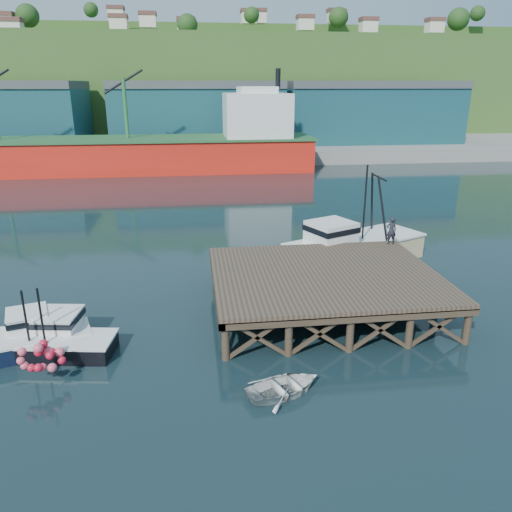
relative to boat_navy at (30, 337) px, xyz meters
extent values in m
plane|color=black|center=(9.10, 2.73, -0.66)|extent=(300.00, 300.00, 0.00)
cube|color=brown|center=(14.60, 2.73, 1.34)|extent=(12.00, 10.00, 0.25)
cube|color=#473828|center=(14.60, -2.12, 1.09)|extent=(12.00, 0.30, 0.35)
cylinder|color=#473828|center=(8.90, -1.97, 0.14)|extent=(0.36, 0.36, 2.60)
cylinder|color=#473828|center=(20.30, -1.97, 0.14)|extent=(0.36, 0.36, 2.60)
cylinder|color=#473828|center=(8.90, 7.43, 0.14)|extent=(0.36, 0.36, 2.60)
cylinder|color=#473828|center=(20.30, 7.43, 0.14)|extent=(0.36, 0.36, 2.60)
cube|color=gray|center=(9.10, 72.73, 0.34)|extent=(160.00, 40.00, 2.00)
cube|color=#1A4A56|center=(9.10, 67.73, 5.84)|extent=(28.00, 16.00, 9.00)
cube|color=#1A4A56|center=(39.10, 67.73, 5.84)|extent=(30.00, 16.00, 9.00)
cube|color=red|center=(-2.90, 50.73, 1.54)|extent=(55.00, 9.50, 4.40)
cube|color=#26592D|center=(-2.90, 50.73, 3.84)|extent=(55.50, 10.00, 0.30)
cube|color=silver|center=(17.10, 50.73, 6.84)|extent=(9.00, 9.00, 6.00)
cube|color=silver|center=(17.10, 50.73, 10.14)|extent=(5.00, 7.00, 1.20)
cylinder|color=black|center=(20.10, 50.73, 11.84)|extent=(0.70, 0.70, 2.50)
cube|color=#2D511E|center=(9.10, 102.73, 10.34)|extent=(220.00, 50.00, 22.00)
cube|color=black|center=(0.07, -0.23, -0.26)|extent=(5.49, 3.31, 0.80)
cube|color=silver|center=(0.07, -0.23, 0.16)|extent=(5.60, 3.37, 0.11)
cube|color=silver|center=(-0.20, 0.66, 0.54)|extent=(2.11, 2.11, 0.80)
cube|color=black|center=(-0.20, 0.66, 0.72)|extent=(2.22, 2.22, 0.27)
cylinder|color=black|center=(0.22, -0.72, 1.39)|extent=(0.10, 0.10, 2.50)
cube|color=black|center=(1.07, -0.49, -0.28)|extent=(5.79, 2.87, 0.77)
cube|color=silver|center=(1.07, -0.49, 0.12)|extent=(5.91, 2.92, 0.10)
cube|color=silver|center=(1.22, 0.50, 0.49)|extent=(2.10, 2.10, 0.77)
cube|color=black|center=(1.22, 0.50, 0.66)|extent=(2.22, 2.22, 0.26)
cylinder|color=black|center=(0.99, -1.04, 1.47)|extent=(0.10, 0.10, 2.73)
sphere|color=#E55469|center=(0.94, -2.88, 0.27)|extent=(0.36, 0.36, 0.36)
sphere|color=#E55469|center=(1.71, -2.70, 0.45)|extent=(0.36, 0.36, 0.36)
sphere|color=red|center=(1.37, -3.13, 0.62)|extent=(0.36, 0.36, 0.36)
cube|color=#D4C089|center=(18.65, 9.78, 0.14)|extent=(10.38, 7.18, 1.61)
cube|color=silver|center=(18.65, 9.78, 0.99)|extent=(10.61, 7.41, 0.13)
cube|color=silver|center=(16.41, 9.78, 1.75)|extent=(3.48, 3.40, 1.61)
cube|color=black|center=(16.41, 9.78, 2.11)|extent=(3.60, 3.51, 0.36)
cylinder|color=black|center=(19.10, 9.78, 3.37)|extent=(0.12, 0.12, 5.37)
imported|color=silver|center=(11.02, -4.87, -0.34)|extent=(3.70, 3.15, 0.65)
imported|color=black|center=(20.00, 7.13, 2.33)|extent=(0.65, 0.43, 1.75)
camera|label=1|loc=(7.74, -21.61, 11.03)|focal=35.00mm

